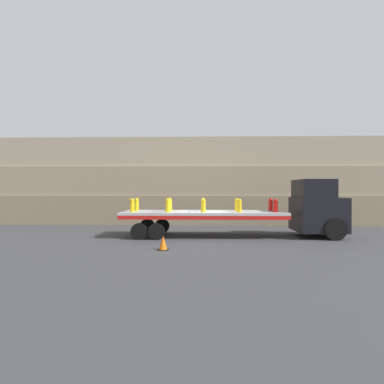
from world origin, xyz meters
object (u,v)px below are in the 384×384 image
(truck_cab, at_px, (319,208))
(fire_hydrant_yellow_far_2, at_px, (203,205))
(fire_hydrant_red_near_4, at_px, (276,206))
(fire_hydrant_red_far_4, at_px, (271,205))
(fire_hydrant_yellow_near_0, at_px, (132,206))
(fire_hydrant_yellow_near_3, at_px, (239,206))
(fire_hydrant_yellow_far_0, at_px, (137,205))
(traffic_cone, at_px, (163,243))
(flatbed_trailer, at_px, (193,216))
(fire_hydrant_yellow_far_3, at_px, (237,205))
(fire_hydrant_yellow_near_2, at_px, (203,206))
(fire_hydrant_yellow_near_1, at_px, (168,206))
(fire_hydrant_yellow_far_1, at_px, (170,205))

(truck_cab, xyz_separation_m, fire_hydrant_yellow_far_2, (-6.29, 0.56, 0.17))
(fire_hydrant_red_near_4, xyz_separation_m, fire_hydrant_red_far_4, (0.00, 1.13, 0.00))
(fire_hydrant_yellow_near_0, xyz_separation_m, fire_hydrant_yellow_near_3, (5.74, 0.00, 0.00))
(fire_hydrant_yellow_far_0, distance_m, traffic_cone, 5.05)
(truck_cab, height_order, flatbed_trailer, truck_cab)
(fire_hydrant_yellow_far_3, relative_size, fire_hydrant_red_far_4, 1.00)
(fire_hydrant_yellow_far_2, relative_size, traffic_cone, 1.22)
(fire_hydrant_yellow_far_0, bearing_deg, fire_hydrant_red_far_4, 0.00)
(flatbed_trailer, xyz_separation_m, fire_hydrant_yellow_near_2, (0.58, -0.56, 0.60))
(fire_hydrant_yellow_near_1, bearing_deg, fire_hydrant_yellow_far_0, 149.52)
(flatbed_trailer, bearing_deg, fire_hydrant_yellow_far_2, 44.09)
(fire_hydrant_yellow_near_3, bearing_deg, fire_hydrant_yellow_near_2, 180.00)
(fire_hydrant_yellow_near_0, xyz_separation_m, fire_hydrant_red_far_4, (7.65, 1.13, 0.00))
(truck_cab, distance_m, fire_hydrant_yellow_near_3, 4.42)
(fire_hydrant_yellow_far_1, xyz_separation_m, fire_hydrant_red_far_4, (5.74, 0.00, 0.00))
(fire_hydrant_yellow_far_1, relative_size, fire_hydrant_yellow_near_2, 1.00)
(fire_hydrant_yellow_far_1, height_order, traffic_cone, fire_hydrant_yellow_far_1)
(fire_hydrant_yellow_far_0, xyz_separation_m, fire_hydrant_yellow_far_2, (3.83, 0.00, 0.00))
(fire_hydrant_yellow_near_1, distance_m, fire_hydrant_yellow_near_3, 3.83)
(fire_hydrant_yellow_near_1, bearing_deg, fire_hydrant_yellow_far_2, 30.48)
(fire_hydrant_yellow_far_1, bearing_deg, fire_hydrant_yellow_near_3, -16.40)
(fire_hydrant_yellow_far_3, bearing_deg, fire_hydrant_yellow_near_3, -90.00)
(truck_cab, bearing_deg, fire_hydrant_yellow_near_2, -174.89)
(fire_hydrant_yellow_far_1, xyz_separation_m, fire_hydrant_red_near_4, (5.74, -1.13, 0.00))
(fire_hydrant_red_near_4, xyz_separation_m, traffic_cone, (-5.57, -3.24, -1.44))
(fire_hydrant_yellow_near_1, height_order, fire_hydrant_yellow_near_3, same)
(fire_hydrant_yellow_near_0, relative_size, fire_hydrant_yellow_near_1, 1.00)
(truck_cab, height_order, fire_hydrant_yellow_far_1, truck_cab)
(truck_cab, height_order, fire_hydrant_red_far_4, truck_cab)
(fire_hydrant_yellow_far_1, height_order, fire_hydrant_yellow_near_3, same)
(fire_hydrant_yellow_near_2, height_order, fire_hydrant_red_near_4, same)
(fire_hydrant_yellow_far_1, height_order, fire_hydrant_red_near_4, same)
(fire_hydrant_yellow_near_2, relative_size, fire_hydrant_red_far_4, 1.00)
(fire_hydrant_yellow_near_0, distance_m, fire_hydrant_yellow_near_3, 5.74)
(fire_hydrant_yellow_far_2, bearing_deg, fire_hydrant_yellow_near_0, -163.60)
(fire_hydrant_yellow_near_0, bearing_deg, traffic_cone, -57.36)
(fire_hydrant_yellow_far_2, bearing_deg, fire_hydrant_yellow_near_2, -90.00)
(fire_hydrant_yellow_far_0, bearing_deg, fire_hydrant_yellow_far_2, 0.00)
(fire_hydrant_yellow_near_1, xyz_separation_m, fire_hydrant_red_near_4, (5.74, 0.00, 0.00))
(fire_hydrant_yellow_near_2, bearing_deg, fire_hydrant_yellow_near_1, 180.00)
(truck_cab, height_order, fire_hydrant_red_near_4, truck_cab)
(fire_hydrant_yellow_near_1, relative_size, fire_hydrant_yellow_far_1, 1.00)
(fire_hydrant_yellow_far_1, distance_m, fire_hydrant_red_near_4, 5.85)
(fire_hydrant_yellow_far_0, distance_m, fire_hydrant_yellow_far_1, 1.91)
(truck_cab, xyz_separation_m, fire_hydrant_yellow_near_3, (-4.38, -0.56, 0.17))
(truck_cab, height_order, fire_hydrant_yellow_far_0, truck_cab)
(fire_hydrant_yellow_far_0, xyz_separation_m, fire_hydrant_yellow_near_3, (5.74, -1.13, 0.00))
(truck_cab, xyz_separation_m, fire_hydrant_yellow_near_2, (-6.29, -0.56, 0.17))
(fire_hydrant_yellow_far_0, xyz_separation_m, fire_hydrant_yellow_far_3, (5.74, 0.00, 0.00))
(fire_hydrant_yellow_near_2, xyz_separation_m, fire_hydrant_yellow_near_3, (1.91, 0.00, 0.00))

